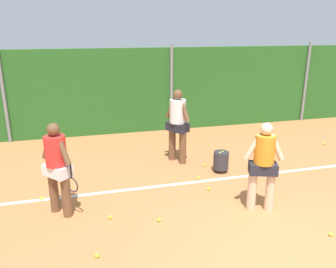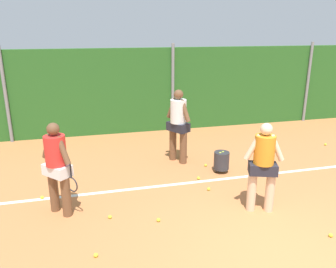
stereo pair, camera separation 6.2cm
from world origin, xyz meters
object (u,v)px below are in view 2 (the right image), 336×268
(ball_hopper, at_px, (221,160))
(tennis_ball_5, at_px, (209,189))
(tennis_ball_2, at_px, (158,220))
(tennis_ball_10, at_px, (325,144))
(player_backcourt_far, at_px, (178,122))
(tennis_ball_11, at_px, (331,235))
(tennis_ball_12, at_px, (206,165))
(player_midcourt, at_px, (57,164))
(tennis_ball_0, at_px, (61,170))
(tennis_ball_6, at_px, (96,255))
(tennis_ball_8, at_px, (42,197))
(player_foreground_near, at_px, (263,163))
(tennis_ball_7, at_px, (199,178))
(tennis_ball_3, at_px, (110,217))

(ball_hopper, bearing_deg, tennis_ball_5, -126.80)
(tennis_ball_2, xyz_separation_m, tennis_ball_10, (5.61, 2.78, 0.00))
(player_backcourt_far, xyz_separation_m, tennis_ball_11, (1.53, -3.79, -1.01))
(player_backcourt_far, distance_m, tennis_ball_12, 1.27)
(player_midcourt, relative_size, tennis_ball_0, 26.14)
(tennis_ball_2, relative_size, tennis_ball_12, 1.00)
(player_backcourt_far, height_order, tennis_ball_6, player_backcourt_far)
(tennis_ball_8, relative_size, tennis_ball_12, 1.00)
(player_foreground_near, distance_m, ball_hopper, 1.93)
(player_foreground_near, distance_m, tennis_ball_10, 4.75)
(tennis_ball_7, height_order, tennis_ball_12, same)
(tennis_ball_3, relative_size, tennis_ball_7, 1.00)
(tennis_ball_3, relative_size, tennis_ball_5, 1.00)
(tennis_ball_2, distance_m, tennis_ball_11, 2.87)
(player_backcourt_far, relative_size, tennis_ball_7, 28.09)
(tennis_ball_3, bearing_deg, tennis_ball_8, 139.79)
(tennis_ball_6, bearing_deg, tennis_ball_10, 27.47)
(player_foreground_near, xyz_separation_m, tennis_ball_8, (-4.01, 1.44, -0.92))
(tennis_ball_5, relative_size, tennis_ball_11, 1.00)
(tennis_ball_6, xyz_separation_m, tennis_ball_7, (2.37, 2.20, 0.00))
(tennis_ball_5, height_order, tennis_ball_10, same)
(tennis_ball_10, bearing_deg, player_backcourt_far, -178.47)
(player_foreground_near, relative_size, tennis_ball_12, 25.68)
(player_backcourt_far, height_order, tennis_ball_11, player_backcourt_far)
(tennis_ball_0, xyz_separation_m, tennis_ball_8, (-0.28, -1.35, 0.00))
(tennis_ball_7, bearing_deg, tennis_ball_0, 157.80)
(player_midcourt, bearing_deg, tennis_ball_5, 51.07)
(tennis_ball_5, bearing_deg, player_backcourt_far, 96.03)
(player_foreground_near, bearing_deg, tennis_ball_8, -0.71)
(player_foreground_near, height_order, tennis_ball_7, player_foreground_near)
(tennis_ball_3, distance_m, tennis_ball_8, 1.65)
(player_foreground_near, relative_size, player_backcourt_far, 0.91)
(player_midcourt, xyz_separation_m, tennis_ball_0, (-0.13, 1.99, -0.93))
(tennis_ball_2, relative_size, tennis_ball_6, 1.00)
(player_midcourt, height_order, tennis_ball_0, player_midcourt)
(tennis_ball_0, relative_size, tennis_ball_12, 1.00)
(player_backcourt_far, xyz_separation_m, tennis_ball_6, (-2.22, -3.38, -1.01))
(tennis_ball_3, xyz_separation_m, tennis_ball_6, (-0.29, -1.03, 0.00))
(player_midcourt, height_order, ball_hopper, player_midcourt)
(tennis_ball_0, relative_size, tennis_ball_3, 1.00)
(tennis_ball_12, bearing_deg, tennis_ball_7, -121.75)
(player_foreground_near, xyz_separation_m, tennis_ball_6, (-3.04, -0.65, -0.92))
(player_midcourt, relative_size, tennis_ball_7, 26.14)
(tennis_ball_11, bearing_deg, ball_hopper, 104.05)
(player_backcourt_far, bearing_deg, tennis_ball_3, 109.43)
(tennis_ball_12, bearing_deg, player_backcourt_far, 138.26)
(tennis_ball_7, bearing_deg, tennis_ball_8, -178.20)
(tennis_ball_3, height_order, tennis_ball_12, same)
(player_backcourt_far, height_order, tennis_ball_0, player_backcourt_far)
(player_midcourt, height_order, tennis_ball_10, player_midcourt)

